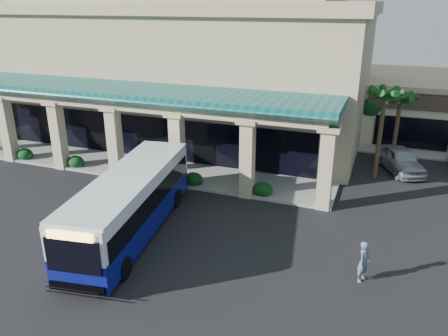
% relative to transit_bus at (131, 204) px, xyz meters
% --- Properties ---
extents(ground, '(110.00, 110.00, 0.00)m').
position_rel_transit_bus_xyz_m(ground, '(2.48, 1.00, -1.58)').
color(ground, black).
extents(main_building, '(30.80, 14.80, 11.35)m').
position_rel_transit_bus_xyz_m(main_building, '(-5.52, 17.00, 4.10)').
color(main_building, tan).
rests_on(main_building, ground).
extents(arcade, '(30.00, 6.20, 5.70)m').
position_rel_transit_bus_xyz_m(arcade, '(-5.52, 7.80, 1.27)').
color(arcade, '#0D5152').
rests_on(arcade, ground).
extents(palm_0, '(2.40, 2.40, 6.60)m').
position_rel_transit_bus_xyz_m(palm_0, '(10.98, 12.00, 1.72)').
color(palm_0, '#114216').
rests_on(palm_0, ground).
extents(palm_1, '(2.40, 2.40, 5.80)m').
position_rel_transit_bus_xyz_m(palm_1, '(11.98, 15.00, 1.32)').
color(palm_1, '#114216').
rests_on(palm_1, ground).
extents(broadleaf_tree, '(2.60, 2.60, 4.81)m').
position_rel_transit_bus_xyz_m(broadleaf_tree, '(9.98, 20.00, 0.83)').
color(broadleaf_tree, black).
rests_on(broadleaf_tree, ground).
extents(transit_bus, '(4.31, 11.55, 3.15)m').
position_rel_transit_bus_xyz_m(transit_bus, '(0.00, 0.00, 0.00)').
color(transit_bus, navy).
rests_on(transit_bus, ground).
extents(pedestrian, '(0.65, 0.77, 1.80)m').
position_rel_transit_bus_xyz_m(pedestrian, '(11.06, -0.11, -0.68)').
color(pedestrian, slate).
rests_on(pedestrian, ground).
extents(car_silver, '(3.73, 5.21, 1.65)m').
position_rel_transit_bus_xyz_m(car_silver, '(12.49, 13.85, -0.75)').
color(car_silver, '#A2A2B0').
rests_on(car_silver, ground).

